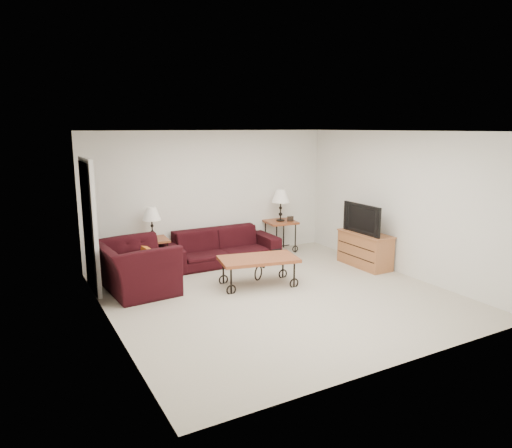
% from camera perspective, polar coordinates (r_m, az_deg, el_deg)
% --- Properties ---
extents(ground, '(5.00, 5.00, 0.00)m').
position_cam_1_polar(ground, '(7.34, 2.66, -8.65)').
color(ground, '#BEB2A2').
rests_on(ground, ground).
extents(wall_back, '(5.00, 0.02, 2.50)m').
position_cam_1_polar(wall_back, '(9.20, -5.41, 3.53)').
color(wall_back, silver).
rests_on(wall_back, ground).
extents(wall_front, '(5.00, 0.02, 2.50)m').
position_cam_1_polar(wall_front, '(5.09, 17.62, -3.68)').
color(wall_front, silver).
rests_on(wall_front, ground).
extents(wall_left, '(0.02, 5.00, 2.50)m').
position_cam_1_polar(wall_left, '(6.10, -17.70, -1.18)').
color(wall_left, silver).
rests_on(wall_left, ground).
extents(wall_right, '(0.02, 5.00, 2.50)m').
position_cam_1_polar(wall_right, '(8.56, 17.20, 2.44)').
color(wall_right, silver).
rests_on(wall_right, ground).
extents(ceiling, '(5.00, 5.00, 0.00)m').
position_cam_1_polar(ceiling, '(6.88, 2.86, 11.27)').
color(ceiling, white).
rests_on(ceiling, wall_back).
extents(doorway, '(0.08, 0.94, 2.04)m').
position_cam_1_polar(doorway, '(7.75, -19.78, -0.39)').
color(doorway, black).
rests_on(doorway, ground).
extents(sofa, '(2.21, 0.87, 0.65)m').
position_cam_1_polar(sofa, '(8.93, -4.29, -2.76)').
color(sofa, black).
rests_on(sofa, ground).
extents(side_table_left, '(0.57, 0.57, 0.58)m').
position_cam_1_polar(side_table_left, '(8.68, -12.44, -3.66)').
color(side_table_left, brown).
rests_on(side_table_left, ground).
extents(side_table_right, '(0.66, 0.66, 0.65)m').
position_cam_1_polar(side_table_right, '(9.74, 2.98, -1.50)').
color(side_table_right, brown).
rests_on(side_table_right, ground).
extents(lamp_left, '(0.35, 0.35, 0.58)m').
position_cam_1_polar(lamp_left, '(8.55, -12.61, 0.11)').
color(lamp_left, black).
rests_on(lamp_left, side_table_left).
extents(lamp_right, '(0.41, 0.41, 0.65)m').
position_cam_1_polar(lamp_right, '(9.62, 3.02, 2.29)').
color(lamp_right, black).
rests_on(lamp_right, side_table_right).
extents(photo_frame_left, '(0.12, 0.03, 0.10)m').
position_cam_1_polar(photo_frame_left, '(8.42, -13.23, -1.79)').
color(photo_frame_left, black).
rests_on(photo_frame_left, side_table_left).
extents(photo_frame_right, '(0.13, 0.06, 0.11)m').
position_cam_1_polar(photo_frame_right, '(9.62, 4.24, 0.63)').
color(photo_frame_right, black).
rests_on(photo_frame_right, side_table_right).
extents(coffee_table, '(1.37, 0.92, 0.47)m').
position_cam_1_polar(coffee_table, '(7.68, 0.29, -5.82)').
color(coffee_table, brown).
rests_on(coffee_table, ground).
extents(armchair, '(1.17, 1.31, 0.80)m').
position_cam_1_polar(armchair, '(7.57, -14.44, -5.16)').
color(armchair, black).
rests_on(armchair, ground).
extents(throw_pillow, '(0.12, 0.37, 0.36)m').
position_cam_1_polar(throw_pillow, '(7.53, -13.28, -4.26)').
color(throw_pillow, orange).
rests_on(throw_pillow, armchair).
extents(tv_stand, '(0.44, 1.06, 0.64)m').
position_cam_1_polar(tv_stand, '(8.94, 13.17, -3.06)').
color(tv_stand, '#B16A41').
rests_on(tv_stand, ground).
extents(television, '(0.12, 0.95, 0.55)m').
position_cam_1_polar(television, '(8.80, 13.25, 0.66)').
color(television, black).
rests_on(television, tv_stand).
extents(backpack, '(0.37, 0.30, 0.44)m').
position_cam_1_polar(backpack, '(9.15, 2.02, -3.06)').
color(backpack, black).
rests_on(backpack, ground).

